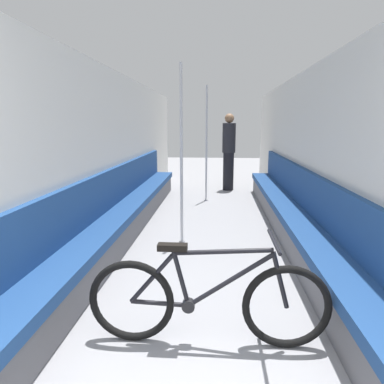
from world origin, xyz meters
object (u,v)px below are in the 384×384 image
grab_pole_near (206,146)px  grab_pole_far (181,159)px  passenger_standing (229,151)px  bicycle (207,301)px  bench_seat_row_left (123,214)px  bench_seat_row_right (294,217)px

grab_pole_near → grab_pole_far: size_ratio=1.00×
grab_pole_near → passenger_standing: (0.47, 1.17, -0.19)m
passenger_standing → bicycle: bearing=153.9°
bicycle → grab_pole_near: 4.64m
bench_seat_row_left → bicycle: bearing=-61.9°
bench_seat_row_left → bench_seat_row_right: size_ratio=1.00×
bench_seat_row_left → bicycle: (1.23, -2.31, 0.02)m
bench_seat_row_left → passenger_standing: size_ratio=3.80×
bench_seat_row_right → passenger_standing: passenger_standing is taller
passenger_standing → bench_seat_row_right: bearing=169.7°
bicycle → passenger_standing: size_ratio=0.96×
bench_seat_row_left → grab_pole_near: grab_pole_near is taller
grab_pole_near → grab_pole_far: (-0.23, -2.48, 0.00)m
bench_seat_row_right → passenger_standing: (-0.78, 3.44, 0.60)m
bench_seat_row_right → passenger_standing: 3.58m
bench_seat_row_left → grab_pole_far: bearing=-14.6°
bench_seat_row_right → grab_pole_far: 1.69m
grab_pole_far → passenger_standing: grab_pole_far is taller
bicycle → bench_seat_row_left: bearing=124.4°
bench_seat_row_left → bicycle: bench_seat_row_left is taller
bench_seat_row_right → bicycle: (-1.08, -2.31, 0.02)m
bicycle → passenger_standing: 5.78m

